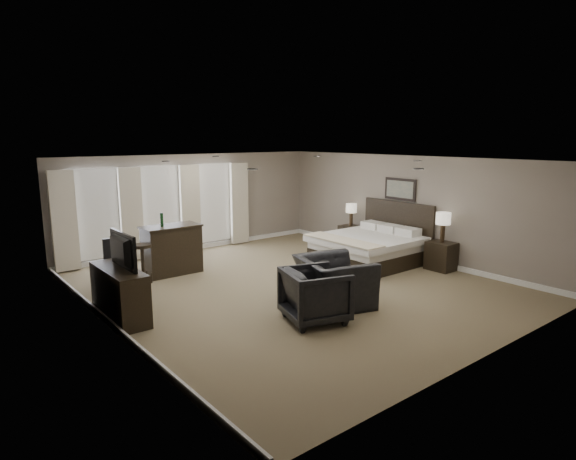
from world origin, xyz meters
TOP-DOWN VIEW (x-y plane):
  - room at (0.00, 0.00)m, footprint 7.60×8.60m
  - window_bay at (-1.00, 4.11)m, footprint 5.25×0.20m
  - bed at (2.58, 0.24)m, footprint 2.26×2.16m
  - nightstand_near at (3.47, -1.21)m, footprint 0.50×0.61m
  - nightstand_far at (3.47, 1.69)m, footprint 0.47×0.57m
  - lamp_near at (3.47, -1.21)m, footprint 0.34×0.34m
  - lamp_far at (3.47, 1.69)m, footprint 0.30×0.30m
  - wall_art at (3.70, 0.24)m, footprint 0.04×0.96m
  - dresser at (-3.45, 0.40)m, footprint 0.49×1.53m
  - tv at (-3.45, 0.40)m, footprint 0.61×1.05m
  - armchair_near at (-0.10, -1.34)m, footprint 1.22×1.53m
  - armchair_far at (-0.93, -1.74)m, footprint 1.15×1.19m
  - bar_counter at (-1.54, 2.42)m, footprint 1.28×0.67m
  - bar_stool_left at (-2.34, 2.15)m, footprint 0.44×0.44m
  - bar_stool_right at (-1.24, 2.63)m, footprint 0.37×0.37m
  - desk_chair at (-2.98, 1.93)m, footprint 0.66×0.66m

SIDE VIEW (x-z plane):
  - nightstand_far at x=3.47m, z-range 0.00..0.63m
  - nightstand_near at x=3.47m, z-range 0.00..0.66m
  - bar_stool_right at x=-1.24m, z-range 0.00..0.67m
  - bar_stool_left at x=-2.34m, z-range 0.00..0.84m
  - dresser at x=-3.45m, z-range 0.00..0.89m
  - armchair_far at x=-0.93m, z-range 0.00..1.00m
  - bar_counter at x=-1.54m, z-range 0.00..1.12m
  - desk_chair at x=-2.98m, z-range 0.00..1.15m
  - armchair_near at x=-0.10m, z-range 0.00..1.17m
  - bed at x=2.58m, z-range 0.00..1.44m
  - lamp_far at x=3.47m, z-range 0.63..1.24m
  - tv at x=-3.45m, z-range 0.89..1.03m
  - lamp_near at x=3.47m, z-range 0.66..1.35m
  - window_bay at x=-1.00m, z-range 0.05..2.35m
  - room at x=0.00m, z-range -0.02..2.62m
  - wall_art at x=3.70m, z-range 1.47..2.03m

